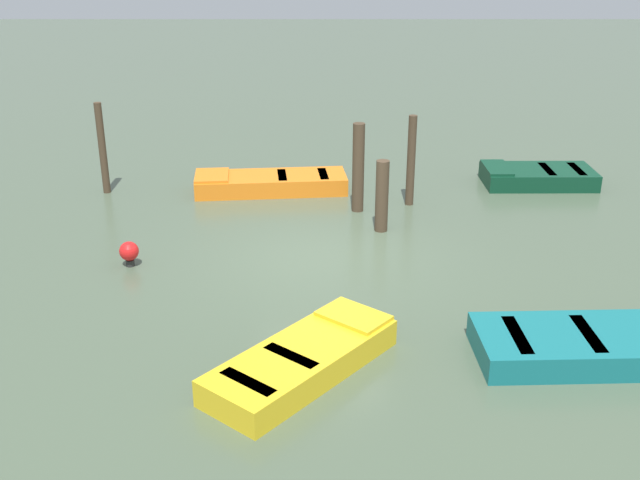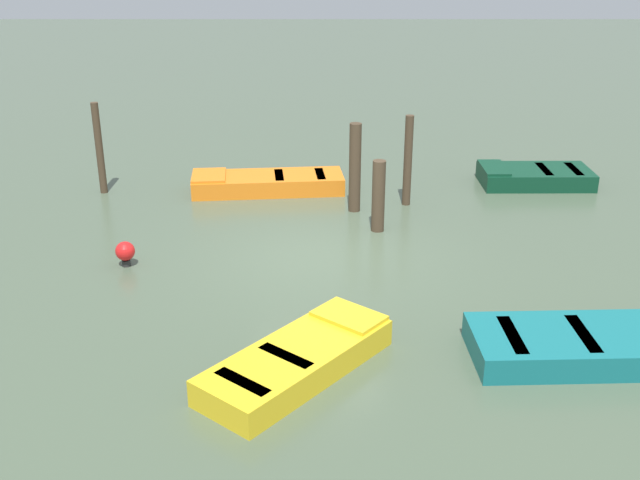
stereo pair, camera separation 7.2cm
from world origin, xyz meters
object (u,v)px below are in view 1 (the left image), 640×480
(rowboat_teal, at_px, (606,343))
(rowboat_orange, at_px, (268,183))
(rowboat_yellow, at_px, (301,359))
(mooring_piling_far_right, at_px, (100,149))
(marker_buoy, at_px, (127,252))
(mooring_piling_mid_right, at_px, (380,196))
(mooring_piling_far_left, at_px, (409,161))
(mooring_piling_near_left, at_px, (356,168))
(rowboat_dark_green, at_px, (535,176))

(rowboat_teal, bearing_deg, rowboat_orange, 123.73)
(rowboat_yellow, distance_m, mooring_piling_far_right, 9.28)
(mooring_piling_far_right, xyz_separation_m, marker_buoy, (1.53, -4.22, -0.79))
(mooring_piling_mid_right, relative_size, mooring_piling_far_right, 0.70)
(rowboat_yellow, bearing_deg, mooring_piling_far_left, 21.91)
(mooring_piling_mid_right, relative_size, marker_buoy, 3.14)
(rowboat_teal, relative_size, mooring_piling_mid_right, 2.54)
(rowboat_yellow, height_order, marker_buoy, marker_buoy)
(mooring_piling_far_left, bearing_deg, mooring_piling_mid_right, -115.44)
(rowboat_orange, relative_size, marker_buoy, 7.61)
(rowboat_teal, distance_m, mooring_piling_mid_right, 5.83)
(mooring_piling_far_left, xyz_separation_m, mooring_piling_far_right, (-7.10, 0.83, 0.05))
(mooring_piling_far_right, bearing_deg, mooring_piling_mid_right, -21.04)
(mooring_piling_far_left, relative_size, mooring_piling_near_left, 1.04)
(rowboat_teal, distance_m, marker_buoy, 8.39)
(rowboat_dark_green, height_order, marker_buoy, marker_buoy)
(rowboat_teal, relative_size, mooring_piling_far_left, 1.86)
(rowboat_dark_green, relative_size, rowboat_yellow, 0.86)
(rowboat_dark_green, xyz_separation_m, mooring_piling_far_left, (-3.28, -1.42, 0.81))
(rowboat_teal, bearing_deg, mooring_piling_mid_right, 118.51)
(mooring_piling_far_left, bearing_deg, rowboat_orange, 164.05)
(rowboat_yellow, relative_size, mooring_piling_far_right, 1.43)
(mooring_piling_mid_right, bearing_deg, mooring_piling_far_left, 64.56)
(mooring_piling_far_right, bearing_deg, mooring_piling_near_left, -11.90)
(rowboat_yellow, relative_size, mooring_piling_mid_right, 2.04)
(rowboat_dark_green, relative_size, mooring_piling_mid_right, 1.76)
(mooring_piling_near_left, distance_m, marker_buoy, 5.34)
(rowboat_orange, height_order, rowboat_teal, same)
(marker_buoy, bearing_deg, rowboat_dark_green, 28.54)
(rowboat_yellow, bearing_deg, mooring_piling_far_right, 71.29)
(rowboat_dark_green, height_order, rowboat_orange, same)
(rowboat_dark_green, xyz_separation_m, marker_buoy, (-8.85, -4.81, 0.07))
(mooring_piling_near_left, relative_size, marker_buoy, 4.12)
(rowboat_dark_green, bearing_deg, mooring_piling_far_right, 2.90)
(mooring_piling_near_left, bearing_deg, mooring_piling_mid_right, -70.04)
(rowboat_yellow, bearing_deg, marker_buoy, 81.86)
(rowboat_teal, xyz_separation_m, mooring_piling_far_left, (-2.18, 6.61, 0.81))
(rowboat_yellow, xyz_separation_m, mooring_piling_far_right, (-4.83, 7.87, 0.86))
(rowboat_teal, xyz_separation_m, mooring_piling_far_right, (-9.28, 7.44, 0.86))
(mooring_piling_mid_right, bearing_deg, marker_buoy, -159.64)
(rowboat_yellow, bearing_deg, mooring_piling_mid_right, 24.29)
(rowboat_teal, bearing_deg, marker_buoy, 155.46)
(mooring_piling_mid_right, xyz_separation_m, marker_buoy, (-4.81, -1.78, -0.47))
(mooring_piling_far_left, height_order, mooring_piling_mid_right, mooring_piling_far_left)
(rowboat_dark_green, xyz_separation_m, rowboat_teal, (-1.10, -8.03, -0.00))
(rowboat_orange, xyz_separation_m, marker_buoy, (-2.34, -4.31, 0.07))
(rowboat_yellow, height_order, mooring_piling_near_left, mooring_piling_near_left)
(mooring_piling_near_left, xyz_separation_m, marker_buoy, (-4.37, -2.98, -0.70))
(mooring_piling_far_right, distance_m, marker_buoy, 4.56)
(mooring_piling_near_left, height_order, mooring_piling_mid_right, mooring_piling_near_left)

